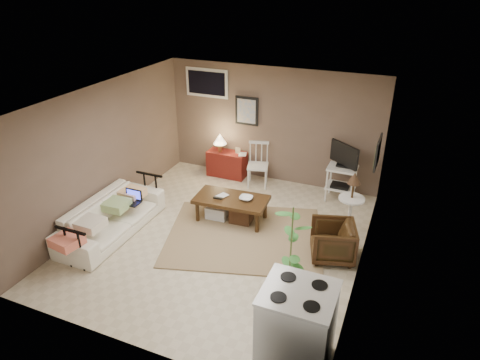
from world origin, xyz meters
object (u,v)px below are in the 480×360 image
at_px(side_table, 352,197).
at_px(spindle_chair, 258,166).
at_px(tv_stand, 342,171).
at_px(sofa, 111,212).
at_px(stove, 297,327).
at_px(armchair, 333,240).
at_px(red_console, 226,162).
at_px(coffee_table, 231,207).
at_px(potted_plant, 291,252).

bearing_deg(side_table, spindle_chair, 151.48).
bearing_deg(tv_stand, sofa, -141.52).
relative_size(spindle_chair, tv_stand, 0.78).
distance_m(tv_stand, stove, 4.08).
xyz_separation_m(sofa, spindle_chair, (1.66, 2.66, 0.02)).
bearing_deg(stove, sofa, 158.99).
bearing_deg(stove, armchair, 90.49).
bearing_deg(armchair, spindle_chair, -151.30).
distance_m(sofa, spindle_chair, 3.14).
relative_size(sofa, stove, 2.02).
bearing_deg(stove, spindle_chair, 115.96).
bearing_deg(red_console, stove, -56.74).
relative_size(coffee_table, armchair, 1.98).
relative_size(red_console, armchair, 1.45).
height_order(armchair, stove, stove).
bearing_deg(tv_stand, coffee_table, -137.26).
bearing_deg(coffee_table, side_table, 10.89).
bearing_deg(tv_stand, side_table, -72.33).
distance_m(spindle_chair, side_table, 2.38).
relative_size(sofa, tv_stand, 1.79).
xyz_separation_m(side_table, armchair, (-0.12, -0.80, -0.38)).
distance_m(side_table, stove, 2.94).
distance_m(side_table, armchair, 0.89).
bearing_deg(tv_stand, armchair, -82.80).
xyz_separation_m(armchair, stove, (0.02, -2.13, 0.18)).
relative_size(spindle_chair, side_table, 0.80).
xyz_separation_m(coffee_table, tv_stand, (1.66, 1.53, 0.35)).
distance_m(sofa, tv_stand, 4.31).
distance_m(coffee_table, side_table, 2.10).
bearing_deg(armchair, sofa, -95.23).
height_order(sofa, stove, stove).
xyz_separation_m(tv_stand, potted_plant, (-0.11, -3.10, 0.16)).
bearing_deg(red_console, spindle_chair, -11.00).
xyz_separation_m(sofa, red_console, (0.87, 2.82, -0.07)).
height_order(spindle_chair, tv_stand, tv_stand).
height_order(coffee_table, stove, stove).
relative_size(spindle_chair, stove, 0.88).
height_order(armchair, potted_plant, potted_plant).
xyz_separation_m(spindle_chair, potted_plant, (1.60, -3.09, 0.35)).
relative_size(red_console, stove, 0.93).
relative_size(red_console, tv_stand, 0.83).
bearing_deg(potted_plant, tv_stand, 87.98).
height_order(side_table, stove, side_table).
bearing_deg(coffee_table, red_console, 116.80).
relative_size(side_table, potted_plant, 0.78).
distance_m(sofa, red_console, 2.95).
xyz_separation_m(spindle_chair, stove, (1.98, -4.06, 0.08)).
distance_m(spindle_chair, potted_plant, 3.50).
distance_m(sofa, side_table, 4.05).
height_order(sofa, armchair, sofa).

